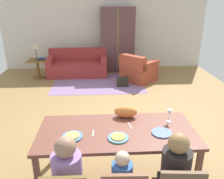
{
  "coord_description": "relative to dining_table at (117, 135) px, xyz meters",
  "views": [
    {
      "loc": [
        -0.23,
        -4.1,
        2.31
      ],
      "look_at": [
        -0.01,
        -0.35,
        0.85
      ],
      "focal_mm": 37.37,
      "sensor_mm": 36.0,
      "label": 1
    }
  ],
  "objects": [
    {
      "name": "couch",
      "position": [
        -0.89,
        4.79,
        -0.39
      ],
      "size": [
        1.85,
        0.86,
        0.82
      ],
      "color": "maroon",
      "rests_on": "ground_plane"
    },
    {
      "name": "fork",
      "position": [
        -0.3,
        -0.05,
        0.07
      ],
      "size": [
        0.03,
        0.15,
        0.01
      ],
      "primitive_type": "cube",
      "rotation": [
        0.0,
        0.0,
        -0.08
      ],
      "color": "silver",
      "rests_on": "dining_table"
    },
    {
      "name": "table_lamp",
      "position": [
        -2.09,
        4.53,
        0.32
      ],
      "size": [
        0.26,
        0.26,
        0.54
      ],
      "color": "brown",
      "rests_on": "side_table"
    },
    {
      "name": "armoire",
      "position": [
        0.43,
        5.27,
        0.36
      ],
      "size": [
        1.1,
        0.59,
        2.1
      ],
      "color": "brown",
      "rests_on": "ground_plane"
    },
    {
      "name": "knife",
      "position": [
        0.18,
        0.1,
        0.07
      ],
      "size": [
        0.04,
        0.17,
        0.01
      ],
      "primitive_type": "cube",
      "rotation": [
        0.0,
        0.0,
        0.17
      ],
      "color": "silver",
      "rests_on": "dining_table"
    },
    {
      "name": "dining_table",
      "position": [
        0.0,
        0.0,
        0.0
      ],
      "size": [
        1.99,
        0.91,
        0.76
      ],
      "color": "brown",
      "rests_on": "ground_plane"
    },
    {
      "name": "cat",
      "position": [
        0.15,
        0.35,
        0.15
      ],
      "size": [
        0.34,
        0.21,
        0.17
      ],
      "primitive_type": "ellipsoid",
      "rotation": [
        0.0,
        0.0,
        -0.15
      ],
      "color": "orange",
      "rests_on": "dining_table"
    },
    {
      "name": "handbag",
      "position": [
        0.45,
        3.63,
        -0.56
      ],
      "size": [
        0.32,
        0.16,
        0.26
      ],
      "primitive_type": "cube",
      "color": "black",
      "rests_on": "ground_plane"
    },
    {
      "name": "wine_glass",
      "position": [
        0.71,
        0.18,
        0.2
      ],
      "size": [
        0.07,
        0.07,
        0.19
      ],
      "color": "silver",
      "rests_on": "dining_table"
    },
    {
      "name": "side_table",
      "position": [
        -2.09,
        4.53,
        -0.31
      ],
      "size": [
        0.56,
        0.56,
        0.58
      ],
      "color": "brown",
      "rests_on": "ground_plane"
    },
    {
      "name": "area_rug",
      "position": [
        -0.24,
        3.93,
        -0.69
      ],
      "size": [
        2.6,
        1.8,
        0.01
      ],
      "primitive_type": "cube",
      "color": "gray",
      "rests_on": "ground_plane"
    },
    {
      "name": "plate_near_woman",
      "position": [
        0.55,
        -0.1,
        0.08
      ],
      "size": [
        0.25,
        0.25,
        0.02
      ],
      "primitive_type": "cylinder",
      "color": "#556DA9",
      "rests_on": "dining_table"
    },
    {
      "name": "armchair",
      "position": [
        0.96,
        4.09,
        -0.37
      ],
      "size": [
        1.21,
        1.21,
        0.82
      ],
      "color": "#A1412C",
      "rests_on": "ground_plane"
    },
    {
      "name": "pizza_near_child",
      "position": [
        -0.0,
        -0.18,
        0.09
      ],
      "size": [
        0.17,
        0.17,
        0.01
      ],
      "primitive_type": "cylinder",
      "color": "gold",
      "rests_on": "plate_near_child"
    },
    {
      "name": "back_wall",
      "position": [
        0.02,
        5.66,
        0.66
      ],
      "size": [
        6.91,
        0.1,
        2.7
      ],
      "primitive_type": "cube",
      "color": "silver",
      "rests_on": "ground_plane"
    },
    {
      "name": "book_upper",
      "position": [
        -1.94,
        4.54,
        -0.07
      ],
      "size": [
        0.22,
        0.16,
        0.03
      ],
      "primitive_type": "cube",
      "color": "navy",
      "rests_on": "book_lower"
    },
    {
      "name": "plate_near_man",
      "position": [
        -0.55,
        -0.12,
        0.08
      ],
      "size": [
        0.25,
        0.25,
        0.02
      ],
      "primitive_type": "cylinder",
      "color": "teal",
      "rests_on": "dining_table"
    },
    {
      "name": "book_lower",
      "position": [
        -1.95,
        4.58,
        -0.1
      ],
      "size": [
        0.22,
        0.16,
        0.03
      ],
      "primitive_type": "cube",
      "color": "maroon",
      "rests_on": "side_table"
    },
    {
      "name": "ground_plane",
      "position": [
        0.02,
        2.28,
        -0.7
      ],
      "size": [
        6.91,
        6.65,
        0.02
      ],
      "primitive_type": "cube",
      "color": "olive"
    },
    {
      "name": "pizza_near_man",
      "position": [
        -0.55,
        -0.12,
        0.09
      ],
      "size": [
        0.17,
        0.17,
        0.01
      ],
      "primitive_type": "cylinder",
      "color": "gold",
      "rests_on": "plate_near_man"
    },
    {
      "name": "plate_near_child",
      "position": [
        -0.0,
        -0.18,
        0.08
      ],
      "size": [
        0.25,
        0.25,
        0.02
      ],
      "primitive_type": "cylinder",
      "color": "teal",
      "rests_on": "dining_table"
    }
  ]
}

